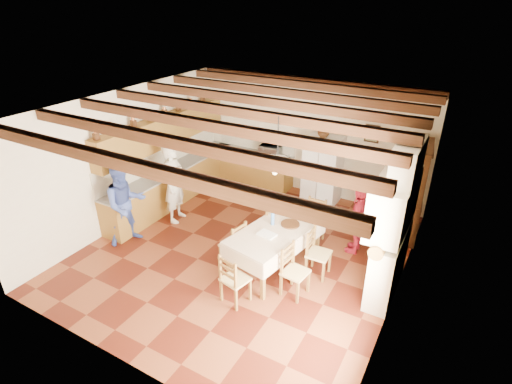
# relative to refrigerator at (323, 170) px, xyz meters

# --- Properties ---
(floor) EXTENTS (6.00, 6.50, 0.02)m
(floor) POSITION_rel_refrigerator_xyz_m (-0.55, -2.85, -0.86)
(floor) COLOR #4B180D
(floor) RESTS_ON ground
(ceiling) EXTENTS (6.00, 6.50, 0.02)m
(ceiling) POSITION_rel_refrigerator_xyz_m (-0.55, -2.85, 2.16)
(ceiling) COLOR silver
(ceiling) RESTS_ON ground
(wall_back) EXTENTS (6.00, 0.02, 3.00)m
(wall_back) POSITION_rel_refrigerator_xyz_m (-0.55, 0.41, 0.65)
(wall_back) COLOR beige
(wall_back) RESTS_ON ground
(wall_front) EXTENTS (6.00, 0.02, 3.00)m
(wall_front) POSITION_rel_refrigerator_xyz_m (-0.55, -6.11, 0.65)
(wall_front) COLOR beige
(wall_front) RESTS_ON ground
(wall_left) EXTENTS (0.02, 6.50, 3.00)m
(wall_left) POSITION_rel_refrigerator_xyz_m (-3.56, -2.85, 0.65)
(wall_left) COLOR beige
(wall_left) RESTS_ON ground
(wall_right) EXTENTS (0.02, 6.50, 3.00)m
(wall_right) POSITION_rel_refrigerator_xyz_m (2.46, -2.85, 0.65)
(wall_right) COLOR beige
(wall_right) RESTS_ON ground
(ceiling_beams) EXTENTS (6.00, 6.30, 0.16)m
(ceiling_beams) POSITION_rel_refrigerator_xyz_m (-0.55, -2.85, 2.06)
(ceiling_beams) COLOR #35200F
(ceiling_beams) RESTS_ON ground
(lower_cabinets_left) EXTENTS (0.60, 4.30, 0.86)m
(lower_cabinets_left) POSITION_rel_refrigerator_xyz_m (-3.25, -1.80, -0.42)
(lower_cabinets_left) COLOR brown
(lower_cabinets_left) RESTS_ON ground
(lower_cabinets_back) EXTENTS (2.30, 0.60, 0.86)m
(lower_cabinets_back) POSITION_rel_refrigerator_xyz_m (-2.10, 0.10, -0.42)
(lower_cabinets_back) COLOR brown
(lower_cabinets_back) RESTS_ON ground
(countertop_left) EXTENTS (0.62, 4.30, 0.04)m
(countertop_left) POSITION_rel_refrigerator_xyz_m (-3.25, -1.80, 0.03)
(countertop_left) COLOR gray
(countertop_left) RESTS_ON lower_cabinets_left
(countertop_back) EXTENTS (2.34, 0.62, 0.04)m
(countertop_back) POSITION_rel_refrigerator_xyz_m (-2.10, 0.10, 0.03)
(countertop_back) COLOR gray
(countertop_back) RESTS_ON lower_cabinets_back
(backsplash_left) EXTENTS (0.03, 4.30, 0.60)m
(backsplash_left) POSITION_rel_refrigerator_xyz_m (-3.54, -1.80, 0.35)
(backsplash_left) COLOR beige
(backsplash_left) RESTS_ON ground
(backsplash_back) EXTENTS (2.30, 0.03, 0.60)m
(backsplash_back) POSITION_rel_refrigerator_xyz_m (-2.10, 0.38, 0.35)
(backsplash_back) COLOR beige
(backsplash_back) RESTS_ON ground
(upper_cabinets) EXTENTS (0.35, 4.20, 0.70)m
(upper_cabinets) POSITION_rel_refrigerator_xyz_m (-3.38, -1.80, 1.00)
(upper_cabinets) COLOR brown
(upper_cabinets) RESTS_ON ground
(fireplace) EXTENTS (0.56, 1.60, 2.80)m
(fireplace) POSITION_rel_refrigerator_xyz_m (2.17, -2.65, 0.55)
(fireplace) COLOR #EEE0C8
(fireplace) RESTS_ON ground
(wall_picture) EXTENTS (0.34, 0.03, 0.42)m
(wall_picture) POSITION_rel_refrigerator_xyz_m (1.00, 0.38, 1.00)
(wall_picture) COLOR black
(wall_picture) RESTS_ON ground
(refrigerator) EXTENTS (0.85, 0.70, 1.70)m
(refrigerator) POSITION_rel_refrigerator_xyz_m (0.00, 0.00, 0.00)
(refrigerator) COLOR white
(refrigerator) RESTS_ON floor
(hutch) EXTENTS (0.61, 1.20, 2.09)m
(hutch) POSITION_rel_refrigerator_xyz_m (2.20, -0.56, 0.19)
(hutch) COLOR #35190D
(hutch) RESTS_ON floor
(dining_table) EXTENTS (1.33, 2.09, 0.85)m
(dining_table) POSITION_rel_refrigerator_xyz_m (0.24, -3.03, -0.09)
(dining_table) COLOR white
(dining_table) RESTS_ON floor
(chandelier) EXTENTS (0.47, 0.47, 0.03)m
(chandelier) POSITION_rel_refrigerator_xyz_m (0.24, -3.03, 1.40)
(chandelier) COLOR black
(chandelier) RESTS_ON ground
(chair_left_near) EXTENTS (0.47, 0.48, 0.96)m
(chair_left_near) POSITION_rel_refrigerator_xyz_m (-0.51, -3.36, -0.37)
(chair_left_near) COLOR brown
(chair_left_near) RESTS_ON floor
(chair_left_far) EXTENTS (0.41, 0.43, 0.96)m
(chair_left_far) POSITION_rel_refrigerator_xyz_m (-0.33, -2.46, -0.37)
(chair_left_far) COLOR brown
(chair_left_far) RESTS_ON floor
(chair_right_near) EXTENTS (0.45, 0.47, 0.96)m
(chair_right_near) POSITION_rel_refrigerator_xyz_m (0.90, -3.55, -0.37)
(chair_right_near) COLOR brown
(chair_right_near) RESTS_ON floor
(chair_right_far) EXTENTS (0.41, 0.43, 0.96)m
(chair_right_far) POSITION_rel_refrigerator_xyz_m (1.05, -2.84, -0.37)
(chair_right_far) COLOR brown
(chair_right_far) RESTS_ON floor
(chair_end_near) EXTENTS (0.50, 0.48, 0.96)m
(chair_end_near) POSITION_rel_refrigerator_xyz_m (0.09, -4.21, -0.37)
(chair_end_near) COLOR brown
(chair_end_near) RESTS_ON floor
(chair_end_far) EXTENTS (0.43, 0.41, 0.96)m
(chair_end_far) POSITION_rel_refrigerator_xyz_m (0.53, -1.83, -0.37)
(chair_end_far) COLOR brown
(chair_end_far) RESTS_ON floor
(person_man) EXTENTS (0.59, 0.77, 1.87)m
(person_man) POSITION_rel_refrigerator_xyz_m (-2.59, -2.52, 0.08)
(person_man) COLOR silver
(person_man) RESTS_ON floor
(person_woman_blue) EXTENTS (0.96, 1.06, 1.77)m
(person_woman_blue) POSITION_rel_refrigerator_xyz_m (-2.88, -3.73, 0.03)
(person_woman_blue) COLOR #3D52A7
(person_woman_blue) RESTS_ON floor
(person_woman_red) EXTENTS (0.36, 0.85, 1.45)m
(person_woman_red) POSITION_rel_refrigerator_xyz_m (1.43, -1.73, -0.13)
(person_woman_red) COLOR red
(person_woman_red) RESTS_ON floor
(microwave) EXTENTS (0.59, 0.43, 0.31)m
(microwave) POSITION_rel_refrigerator_xyz_m (-1.51, 0.10, 0.20)
(microwave) COLOR silver
(microwave) RESTS_ON countertop_back
(fridge_vase) EXTENTS (0.34, 0.34, 0.29)m
(fridge_vase) POSITION_rel_refrigerator_xyz_m (-0.05, 0.00, 1.00)
(fridge_vase) COLOR #35190D
(fridge_vase) RESTS_ON refrigerator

